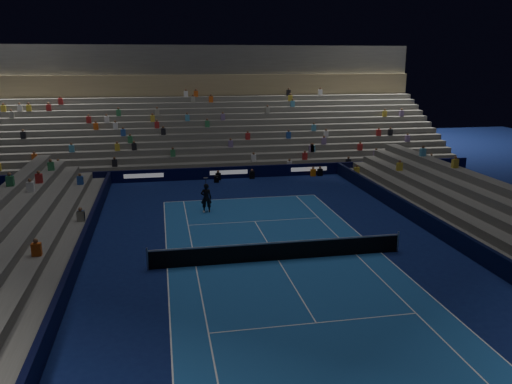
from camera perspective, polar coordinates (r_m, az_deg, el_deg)
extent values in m
plane|color=#0D184E|center=(25.78, 2.50, -7.63)|extent=(90.00, 90.00, 0.00)
cube|color=#1C539B|center=(25.78, 2.50, -7.62)|extent=(10.97, 23.77, 0.01)
cube|color=black|center=(43.09, -3.09, 2.19)|extent=(44.00, 0.25, 1.00)
cube|color=black|center=(29.26, 21.41, -4.87)|extent=(0.25, 37.00, 1.00)
cube|color=black|center=(25.34, -19.59, -7.69)|extent=(0.25, 37.00, 1.00)
cube|color=#61615D|center=(44.11, -3.26, 2.15)|extent=(44.00, 1.00, 0.50)
cube|color=#61615D|center=(45.03, -3.43, 2.73)|extent=(44.00, 1.00, 1.00)
cube|color=#61615D|center=(45.95, -3.59, 3.28)|extent=(44.00, 1.00, 1.50)
cube|color=#61615D|center=(46.88, -3.75, 3.82)|extent=(44.00, 1.00, 2.00)
cube|color=#61615D|center=(47.81, -3.90, 4.33)|extent=(44.00, 1.00, 2.50)
cube|color=#61615D|center=(48.74, -4.05, 4.83)|extent=(44.00, 1.00, 3.00)
cube|color=#61615D|center=(49.68, -4.19, 5.30)|extent=(44.00, 1.00, 3.50)
cube|color=#61615D|center=(50.62, -4.33, 5.76)|extent=(44.00, 1.00, 4.00)
cube|color=#61615D|center=(51.57, -4.46, 6.20)|extent=(44.00, 1.00, 4.50)
cube|color=#61615D|center=(52.52, -4.59, 6.63)|extent=(44.00, 1.00, 5.00)
cube|color=#61615D|center=(53.47, -4.71, 7.04)|extent=(44.00, 1.00, 5.50)
cube|color=#61615D|center=(54.42, -4.83, 7.43)|extent=(44.00, 1.00, 6.00)
cube|color=#907F59|center=(55.16, -5.04, 11.80)|extent=(44.00, 0.60, 2.20)
cube|color=#4A4A47|center=(56.49, -5.25, 14.50)|extent=(44.00, 2.40, 3.00)
cube|color=#5E5E59|center=(29.76, 22.68, -5.18)|extent=(1.00, 37.00, 0.50)
cube|color=#5E5E59|center=(30.24, 24.32, -4.55)|extent=(1.00, 37.00, 1.00)
cube|color=#5E5E59|center=(30.74, 25.90, -3.94)|extent=(1.00, 37.00, 1.50)
cube|color=slate|center=(25.58, -21.32, -8.25)|extent=(1.00, 37.00, 0.50)
cube|color=slate|center=(25.70, -23.58, -7.77)|extent=(1.00, 37.00, 1.00)
cube|color=slate|center=(25.87, -25.81, -7.29)|extent=(1.00, 37.00, 1.50)
cylinder|color=#B2B2B7|center=(24.99, -12.05, -7.33)|extent=(0.10, 0.10, 1.10)
cylinder|color=#B2B2B7|center=(27.67, 15.58, -5.37)|extent=(0.10, 0.10, 1.10)
cube|color=black|center=(25.61, 2.51, -6.70)|extent=(12.80, 0.03, 0.90)
cube|color=white|center=(25.44, 2.52, -5.67)|extent=(12.80, 0.04, 0.08)
imported|color=black|center=(33.53, -5.59, -0.65)|extent=(0.74, 0.52, 1.93)
cube|color=black|center=(41.88, -4.44, 1.47)|extent=(0.45, 0.53, 0.53)
cylinder|color=black|center=(41.44, -4.38, 1.56)|extent=(0.20, 0.37, 0.16)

